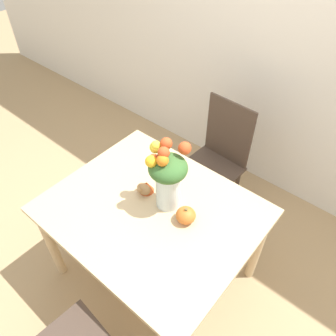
# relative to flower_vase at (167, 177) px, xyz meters

# --- Properties ---
(ground_plane) EXTENTS (12.00, 12.00, 0.00)m
(ground_plane) POSITION_rel_flower_vase_xyz_m (-0.04, -0.10, -0.95)
(ground_plane) COLOR tan
(wall_back) EXTENTS (8.00, 0.06, 2.70)m
(wall_back) POSITION_rel_flower_vase_xyz_m (-0.04, 1.30, 0.40)
(wall_back) COLOR white
(wall_back) RESTS_ON ground_plane
(dining_table) EXTENTS (1.19, 0.98, 0.73)m
(dining_table) POSITION_rel_flower_vase_xyz_m (-0.04, -0.10, -0.31)
(dining_table) COLOR #D1B284
(dining_table) RESTS_ON ground_plane
(flower_vase) EXTENTS (0.24, 0.23, 0.43)m
(flower_vase) POSITION_rel_flower_vase_xyz_m (0.00, 0.00, 0.00)
(flower_vase) COLOR silver
(flower_vase) RESTS_ON dining_table
(pumpkin) EXTENTS (0.11, 0.11, 0.10)m
(pumpkin) POSITION_rel_flower_vase_xyz_m (0.16, -0.03, -0.17)
(pumpkin) COLOR orange
(pumpkin) RESTS_ON dining_table
(turkey_figurine) EXTENTS (0.09, 0.12, 0.08)m
(turkey_figurine) POSITION_rel_flower_vase_xyz_m (-0.16, -0.02, -0.18)
(turkey_figurine) COLOR #A87A4C
(turkey_figurine) RESTS_ON dining_table
(dining_chair_near_window) EXTENTS (0.44, 0.44, 0.95)m
(dining_chair_near_window) POSITION_rel_flower_vase_xyz_m (-0.12, 0.74, -0.46)
(dining_chair_near_window) COLOR #47382D
(dining_chair_near_window) RESTS_ON ground_plane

